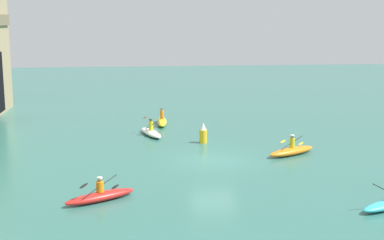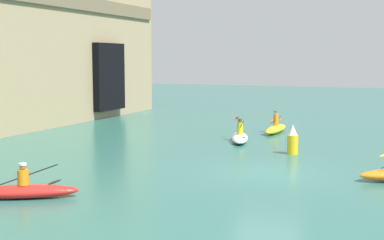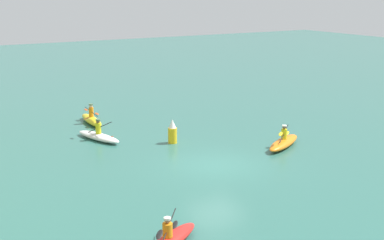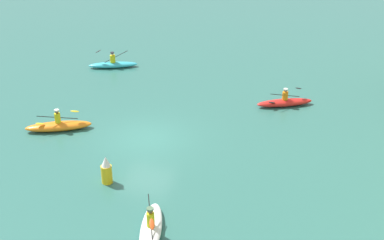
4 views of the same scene
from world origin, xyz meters
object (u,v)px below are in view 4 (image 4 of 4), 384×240
(kayak_red, at_px, (285,102))
(kayak_cyan, at_px, (113,64))
(kayak_white, at_px, (151,229))
(marker_buoy, at_px, (106,171))
(kayak_orange, at_px, (59,126))

(kayak_red, relative_size, kayak_cyan, 0.98)
(kayak_white, distance_m, marker_buoy, 4.06)
(kayak_orange, distance_m, kayak_cyan, 9.01)
(kayak_white, relative_size, kayak_cyan, 1.06)
(kayak_white, bearing_deg, kayak_cyan, 14.15)
(kayak_orange, xyz_separation_m, marker_buoy, (3.53, 4.59, 0.35))
(kayak_white, bearing_deg, marker_buoy, 33.67)
(kayak_cyan, height_order, marker_buoy, marker_buoy)
(kayak_red, relative_size, marker_buoy, 2.43)
(kayak_cyan, bearing_deg, kayak_white, 95.61)
(kayak_white, relative_size, marker_buoy, 2.62)
(kayak_orange, relative_size, kayak_cyan, 1.04)
(kayak_orange, xyz_separation_m, kayak_cyan, (-8.90, -1.42, -0.02))
(kayak_orange, bearing_deg, marker_buoy, -66.87)
(kayak_orange, xyz_separation_m, kayak_red, (-6.70, 10.34, -0.01))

